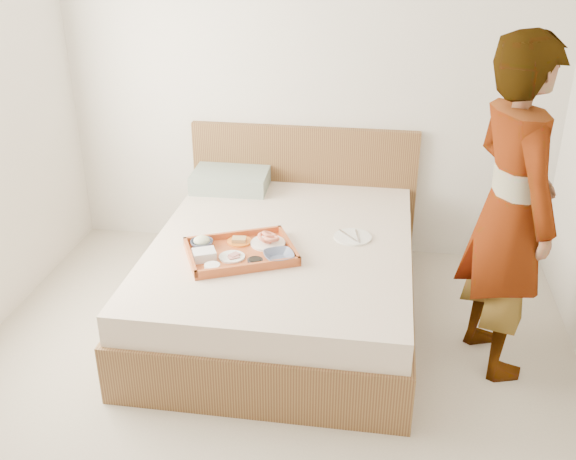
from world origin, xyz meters
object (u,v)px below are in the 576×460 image
(tray, at_px, (241,251))
(dinner_plate, at_px, (353,237))
(person, at_px, (510,211))
(bed, at_px, (283,278))

(tray, relative_size, dinner_plate, 2.62)
(dinner_plate, distance_m, person, 0.98)
(tray, height_order, person, person)
(bed, distance_m, tray, 0.43)
(tray, bearing_deg, bed, 23.60)
(tray, relative_size, person, 0.33)
(person, bearing_deg, tray, 69.01)
(tray, xyz_separation_m, dinner_plate, (0.63, 0.33, -0.02))
(person, bearing_deg, dinner_plate, 46.80)
(bed, height_order, tray, tray)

